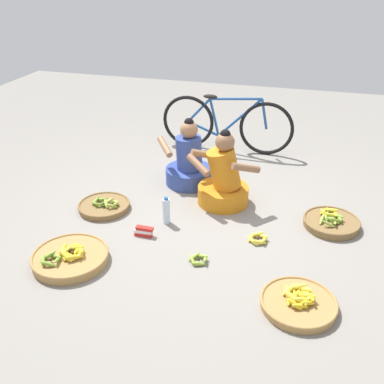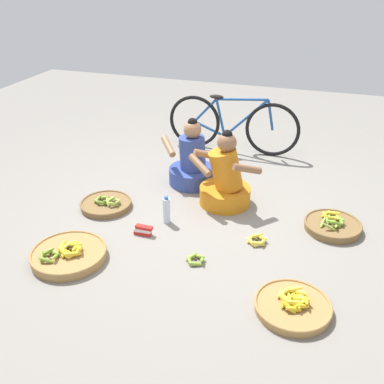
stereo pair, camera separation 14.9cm
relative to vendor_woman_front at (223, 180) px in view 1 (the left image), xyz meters
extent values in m
plane|color=gray|center=(-0.19, -0.30, -0.25)|extent=(10.00, 10.00, 0.00)
cylinder|color=orange|center=(0.00, 0.00, -0.16)|extent=(0.52, 0.52, 0.18)
cylinder|color=orange|center=(0.00, 0.00, 0.13)|extent=(0.41, 0.35, 0.45)
sphere|color=#8C6042|center=(0.00, 0.00, 0.41)|extent=(0.19, 0.19, 0.19)
sphere|color=black|center=(0.00, 0.00, 0.49)|extent=(0.10, 0.10, 0.10)
cylinder|color=#8C6042|center=(-0.23, -0.15, 0.21)|extent=(0.29, 0.24, 0.16)
cylinder|color=#8C6042|center=(0.23, -0.09, 0.21)|extent=(0.29, 0.24, 0.16)
cylinder|color=#334793|center=(-0.46, 0.34, -0.16)|extent=(0.52, 0.52, 0.18)
cylinder|color=#334793|center=(-0.46, 0.34, 0.11)|extent=(0.35, 0.34, 0.38)
sphere|color=#9E704C|center=(-0.46, 0.34, 0.38)|extent=(0.19, 0.19, 0.19)
sphere|color=black|center=(-0.46, 0.34, 0.45)|extent=(0.10, 0.10, 0.10)
cylinder|color=#9E704C|center=(-0.71, 0.27, 0.18)|extent=(0.25, 0.28, 0.16)
cylinder|color=#9E704C|center=(-0.24, 0.18, 0.18)|extent=(0.30, 0.22, 0.16)
torus|color=black|center=(-0.77, 1.39, 0.09)|extent=(0.68, 0.05, 0.68)
torus|color=black|center=(0.25, 1.38, 0.09)|extent=(0.68, 0.05, 0.68)
cylinder|color=#1E4C8C|center=(-0.10, 1.38, 0.20)|extent=(0.55, 0.03, 0.55)
cylinder|color=#1E4C8C|center=(-0.42, 1.39, 0.17)|extent=(0.15, 0.03, 0.49)
cylinder|color=#1E4C8C|center=(-0.16, 1.39, 0.44)|extent=(0.65, 0.03, 0.08)
cylinder|color=#1E4C8C|center=(-0.57, 1.39, 0.01)|extent=(0.42, 0.03, 0.18)
cylinder|color=#1E4C8C|center=(-0.63, 1.39, 0.25)|extent=(0.31, 0.03, 0.35)
cylinder|color=#1E4C8C|center=(0.21, 1.38, 0.28)|extent=(0.11, 0.03, 0.38)
ellipsoid|color=black|center=(-0.48, 1.39, 0.44)|extent=(0.18, 0.08, 0.05)
cylinder|color=brown|center=(-1.12, -0.45, -0.23)|extent=(0.50, 0.50, 0.05)
torus|color=brown|center=(-1.12, -0.45, -0.20)|extent=(0.52, 0.52, 0.02)
ellipsoid|color=#9EB747|center=(-0.99, -0.46, -0.17)|extent=(0.04, 0.12, 0.07)
ellipsoid|color=#9EB747|center=(-1.01, -0.42, -0.17)|extent=(0.12, 0.09, 0.07)
ellipsoid|color=#9EB747|center=(-1.08, -0.43, -0.17)|extent=(0.10, 0.11, 0.07)
ellipsoid|color=#9EB747|center=(-1.08, -0.49, -0.17)|extent=(0.10, 0.11, 0.08)
ellipsoid|color=#9EB747|center=(-1.01, -0.51, -0.17)|extent=(0.12, 0.09, 0.07)
sphere|color=#382D19|center=(-1.04, -0.46, -0.18)|extent=(0.03, 0.03, 0.03)
ellipsoid|color=olive|center=(-1.10, -0.47, -0.17)|extent=(0.05, 0.13, 0.08)
ellipsoid|color=olive|center=(-1.12, -0.41, -0.18)|extent=(0.12, 0.10, 0.05)
ellipsoid|color=olive|center=(-1.17, -0.40, -0.18)|extent=(0.13, 0.06, 0.05)
ellipsoid|color=olive|center=(-1.21, -0.45, -0.18)|extent=(0.04, 0.13, 0.06)
ellipsoid|color=olive|center=(-1.18, -0.51, -0.18)|extent=(0.13, 0.07, 0.05)
ellipsoid|color=olive|center=(-1.14, -0.51, -0.18)|extent=(0.13, 0.07, 0.06)
sphere|color=#382D19|center=(-1.16, -0.46, -0.18)|extent=(0.03, 0.03, 0.03)
cylinder|color=brown|center=(1.08, -0.17, -0.22)|extent=(0.51, 0.51, 0.06)
torus|color=brown|center=(1.08, -0.17, -0.19)|extent=(0.53, 0.53, 0.02)
ellipsoid|color=olive|center=(1.15, -0.16, -0.16)|extent=(0.06, 0.15, 0.06)
ellipsoid|color=olive|center=(1.13, -0.12, -0.16)|extent=(0.13, 0.12, 0.07)
ellipsoid|color=olive|center=(1.09, -0.10, -0.17)|extent=(0.14, 0.04, 0.06)
ellipsoid|color=olive|center=(1.03, -0.15, -0.16)|extent=(0.07, 0.15, 0.06)
ellipsoid|color=olive|center=(1.03, -0.19, -0.16)|extent=(0.08, 0.15, 0.07)
ellipsoid|color=olive|center=(1.09, -0.23, -0.16)|extent=(0.14, 0.03, 0.08)
ellipsoid|color=olive|center=(1.12, -0.22, -0.16)|extent=(0.14, 0.10, 0.09)
sphere|color=#382D19|center=(1.09, -0.17, -0.16)|extent=(0.03, 0.03, 0.03)
ellipsoid|color=yellow|center=(1.11, -0.08, -0.17)|extent=(0.05, 0.14, 0.05)
ellipsoid|color=yellow|center=(1.08, -0.03, -0.16)|extent=(0.13, 0.09, 0.08)
ellipsoid|color=yellow|center=(1.04, -0.03, -0.17)|extent=(0.14, 0.07, 0.05)
ellipsoid|color=yellow|center=(1.01, -0.05, -0.17)|extent=(0.10, 0.13, 0.05)
ellipsoid|color=yellow|center=(1.00, -0.11, -0.16)|extent=(0.09, 0.13, 0.07)
ellipsoid|color=yellow|center=(1.05, -0.14, -0.16)|extent=(0.13, 0.04, 0.08)
ellipsoid|color=yellow|center=(1.09, -0.13, -0.16)|extent=(0.13, 0.10, 0.08)
sphere|color=#382D19|center=(1.05, -0.08, -0.16)|extent=(0.03, 0.03, 0.03)
ellipsoid|color=#9EB747|center=(1.11, -0.24, -0.16)|extent=(0.03, 0.14, 0.07)
ellipsoid|color=#9EB747|center=(1.04, -0.18, -0.17)|extent=(0.14, 0.04, 0.05)
ellipsoid|color=#9EB747|center=(0.99, -0.23, -0.16)|extent=(0.06, 0.14, 0.07)
ellipsoid|color=#9EB747|center=(1.05, -0.30, -0.16)|extent=(0.13, 0.04, 0.08)
sphere|color=#382D19|center=(1.05, -0.24, -0.17)|extent=(0.03, 0.03, 0.03)
cylinder|color=#A87F47|center=(-1.01, -1.33, -0.22)|extent=(0.62, 0.62, 0.07)
torus|color=#A87F47|center=(-1.01, -1.33, -0.18)|extent=(0.64, 0.64, 0.02)
ellipsoid|color=yellow|center=(-0.91, -1.32, -0.15)|extent=(0.08, 0.16, 0.07)
ellipsoid|color=yellow|center=(-0.92, -1.29, -0.15)|extent=(0.13, 0.15, 0.09)
ellipsoid|color=yellow|center=(-0.98, -1.27, -0.15)|extent=(0.16, 0.06, 0.08)
ellipsoid|color=yellow|center=(-1.04, -1.31, -0.16)|extent=(0.10, 0.16, 0.06)
ellipsoid|color=yellow|center=(-1.03, -1.37, -0.16)|extent=(0.12, 0.15, 0.06)
ellipsoid|color=yellow|center=(-1.00, -1.39, -0.15)|extent=(0.16, 0.10, 0.09)
ellipsoid|color=yellow|center=(-0.93, -1.38, -0.15)|extent=(0.14, 0.14, 0.07)
sphere|color=#382D19|center=(-0.98, -1.33, -0.15)|extent=(0.04, 0.04, 0.04)
ellipsoid|color=gold|center=(-0.96, -1.29, -0.16)|extent=(0.06, 0.15, 0.07)
ellipsoid|color=gold|center=(-1.00, -1.24, -0.15)|extent=(0.14, 0.06, 0.09)
ellipsoid|color=gold|center=(-1.08, -1.31, -0.16)|extent=(0.05, 0.14, 0.06)
ellipsoid|color=gold|center=(-1.01, -1.37, -0.15)|extent=(0.15, 0.05, 0.07)
sphere|color=#382D19|center=(-1.02, -1.30, -0.16)|extent=(0.03, 0.03, 0.03)
ellipsoid|color=olive|center=(-1.05, -1.45, -0.16)|extent=(0.06, 0.13, 0.07)
ellipsoid|color=olive|center=(-1.09, -1.40, -0.16)|extent=(0.13, 0.05, 0.05)
ellipsoid|color=olive|center=(-1.14, -1.42, -0.15)|extent=(0.11, 0.11, 0.07)
ellipsoid|color=olive|center=(-1.15, -1.49, -0.16)|extent=(0.09, 0.13, 0.07)
ellipsoid|color=olive|center=(-1.09, -1.52, -0.16)|extent=(0.13, 0.06, 0.07)
sphere|color=#382D19|center=(-1.10, -1.46, -0.16)|extent=(0.03, 0.03, 0.03)
cylinder|color=#A87F47|center=(0.86, -1.37, -0.23)|extent=(0.55, 0.55, 0.06)
torus|color=#A87F47|center=(0.86, -1.37, -0.20)|extent=(0.56, 0.56, 0.02)
ellipsoid|color=gold|center=(0.94, -1.35, -0.17)|extent=(0.06, 0.14, 0.08)
ellipsoid|color=gold|center=(0.92, -1.32, -0.17)|extent=(0.12, 0.11, 0.08)
ellipsoid|color=gold|center=(0.89, -1.30, -0.17)|extent=(0.13, 0.04, 0.06)
ellipsoid|color=gold|center=(0.83, -1.34, -0.18)|extent=(0.08, 0.14, 0.05)
ellipsoid|color=gold|center=(0.83, -1.37, -0.17)|extent=(0.06, 0.14, 0.07)
ellipsoid|color=gold|center=(0.86, -1.41, -0.17)|extent=(0.14, 0.08, 0.07)
ellipsoid|color=gold|center=(0.92, -1.40, -0.17)|extent=(0.12, 0.11, 0.08)
sphere|color=#382D19|center=(0.88, -1.36, -0.17)|extent=(0.03, 0.03, 0.03)
ellipsoid|color=yellow|center=(0.91, -1.31, -0.17)|extent=(0.07, 0.17, 0.07)
ellipsoid|color=yellow|center=(0.88, -1.27, -0.16)|extent=(0.16, 0.12, 0.09)
ellipsoid|color=yellow|center=(0.83, -1.26, -0.16)|extent=(0.16, 0.06, 0.10)
ellipsoid|color=yellow|center=(0.78, -1.29, -0.17)|extent=(0.12, 0.15, 0.06)
ellipsoid|color=yellow|center=(0.77, -1.35, -0.17)|extent=(0.08, 0.16, 0.08)
ellipsoid|color=yellow|center=(0.81, -1.39, -0.16)|extent=(0.16, 0.10, 0.09)
ellipsoid|color=yellow|center=(0.88, -1.38, -0.16)|extent=(0.15, 0.12, 0.09)
sphere|color=#382D19|center=(0.84, -1.33, -0.17)|extent=(0.03, 0.03, 0.03)
ellipsoid|color=gold|center=(0.90, -1.39, -0.17)|extent=(0.04, 0.13, 0.07)
ellipsoid|color=gold|center=(0.86, -1.34, -0.17)|extent=(0.13, 0.07, 0.08)
ellipsoid|color=gold|center=(0.82, -1.34, -0.17)|extent=(0.13, 0.08, 0.07)
ellipsoid|color=gold|center=(0.79, -1.39, -0.18)|extent=(0.04, 0.13, 0.06)
ellipsoid|color=gold|center=(0.83, -1.45, -0.17)|extent=(0.13, 0.07, 0.08)
ellipsoid|color=gold|center=(0.87, -1.44, -0.17)|extent=(0.13, 0.08, 0.06)
sphere|color=#382D19|center=(0.85, -1.39, -0.17)|extent=(0.03, 0.03, 0.03)
ellipsoid|color=yellow|center=(0.51, -0.61, -0.23)|extent=(0.05, 0.14, 0.07)
ellipsoid|color=yellow|center=(0.48, -0.55, -0.23)|extent=(0.14, 0.10, 0.07)
ellipsoid|color=yellow|center=(0.43, -0.54, -0.22)|extent=(0.14, 0.07, 0.08)
ellipsoid|color=yellow|center=(0.39, -0.59, -0.23)|extent=(0.06, 0.14, 0.05)
ellipsoid|color=yellow|center=(0.41, -0.65, -0.23)|extent=(0.13, 0.11, 0.05)
ellipsoid|color=yellow|center=(0.47, -0.66, -0.23)|extent=(0.14, 0.08, 0.07)
sphere|color=#382D19|center=(0.45, -0.60, -0.23)|extent=(0.03, 0.03, 0.03)
ellipsoid|color=#8CAD38|center=(0.07, -1.03, -0.22)|extent=(0.05, 0.13, 0.08)
ellipsoid|color=#8CAD38|center=(0.04, -0.99, -0.23)|extent=(0.13, 0.07, 0.06)
ellipsoid|color=#8CAD38|center=(-0.03, -1.01, -0.23)|extent=(0.09, 0.12, 0.05)
ellipsoid|color=#8CAD38|center=(-0.02, -1.08, -0.23)|extent=(0.10, 0.12, 0.07)
ellipsoid|color=#8CAD38|center=(0.04, -1.09, -0.23)|extent=(0.13, 0.07, 0.05)
sphere|color=#382D19|center=(0.02, -1.04, -0.23)|extent=(0.03, 0.03, 0.03)
cylinder|color=silver|center=(-0.43, -0.53, -0.13)|extent=(0.07, 0.07, 0.25)
cylinder|color=#2D59B7|center=(-0.43, -0.53, 0.01)|extent=(0.04, 0.04, 0.02)
cube|color=red|center=(-0.57, -0.80, -0.24)|extent=(0.16, 0.05, 0.03)
cube|color=white|center=(-0.57, -0.80, -0.21)|extent=(0.16, 0.06, 0.03)
cube|color=red|center=(-0.55, -0.79, -0.18)|extent=(0.16, 0.05, 0.03)
camera|label=1|loc=(0.78, -3.93, 2.01)|focal=41.50mm
camera|label=2|loc=(0.92, -3.89, 2.01)|focal=41.50mm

